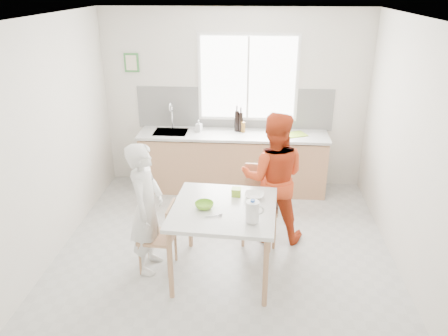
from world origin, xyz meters
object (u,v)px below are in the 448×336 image
object	(u,v)px
bowl_green	(204,205)
wine_bottle_a	(237,121)
chair_left	(162,234)
person_white	(146,209)
person_red	(273,178)
chair_far	(261,200)
milk_jug	(253,211)
wine_bottle_b	(241,122)
bowl_white	(254,196)
dining_table	(224,214)

from	to	relation	value
bowl_green	wine_bottle_a	world-z (taller)	wine_bottle_a
chair_left	wine_bottle_a	size ratio (longest dim) A/B	2.55
person_white	person_red	xyz separation A→B (m)	(1.39, 0.76, 0.07)
bowl_green	wine_bottle_a	xyz separation A→B (m)	(0.22, 2.32, 0.21)
chair_far	bowl_green	distance (m)	1.09
person_red	wine_bottle_a	bearing A→B (deg)	-67.11
milk_jug	wine_bottle_b	bearing A→B (deg)	98.46
chair_far	milk_jug	world-z (taller)	milk_jug
bowl_white	wine_bottle_a	bearing A→B (deg)	98.13
person_red	bowl_white	bearing A→B (deg)	72.10
dining_table	wine_bottle_a	distance (m)	2.31
dining_table	chair_left	xyz separation A→B (m)	(-0.69, 0.04, -0.30)
chair_far	person_red	world-z (taller)	person_red
chair_far	bowl_white	distance (m)	0.67
person_white	person_red	distance (m)	1.58
dining_table	milk_jug	xyz separation A→B (m)	(0.31, -0.30, 0.21)
chair_far	bowl_white	world-z (taller)	chair_far
chair_far	person_red	xyz separation A→B (m)	(0.14, 0.01, 0.30)
dining_table	person_white	world-z (taller)	person_white
bowl_green	wine_bottle_b	world-z (taller)	wine_bottle_b
bowl_green	bowl_white	bearing A→B (deg)	27.49
person_white	wine_bottle_a	bearing A→B (deg)	-17.78
person_white	dining_table	bearing A→B (deg)	-90.00
chair_far	bowl_white	size ratio (longest dim) A/B	4.39
wine_bottle_b	chair_far	bearing A→B (deg)	-77.81
person_white	bowl_white	size ratio (longest dim) A/B	6.93
bowl_green	chair_far	bearing A→B (deg)	54.30
wine_bottle_b	dining_table	bearing A→B (deg)	-92.07
dining_table	bowl_green	bearing A→B (deg)	-169.44
person_red	person_white	bearing A→B (deg)	32.13
bowl_green	wine_bottle_b	size ratio (longest dim) A/B	0.66
chair_left	person_white	xyz separation A→B (m)	(-0.16, 0.01, 0.31)
chair_left	wine_bottle_b	xyz separation A→B (m)	(0.77, 2.23, 0.62)
person_white	wine_bottle_b	distance (m)	2.42
dining_table	bowl_white	distance (m)	0.41
chair_left	milk_jug	world-z (taller)	milk_jug
person_white	milk_jug	bearing A→B (deg)	-103.42
dining_table	bowl_green	xyz separation A→B (m)	(-0.20, -0.04, 0.12)
chair_far	chair_left	bearing A→B (deg)	-141.62
person_red	wine_bottle_b	xyz separation A→B (m)	(-0.46, 1.46, 0.25)
person_red	milk_jug	distance (m)	1.14
bowl_white	wine_bottle_a	distance (m)	2.09
chair_left	person_red	world-z (taller)	person_red
chair_left	chair_far	size ratio (longest dim) A/B	0.85
chair_far	wine_bottle_b	size ratio (longest dim) A/B	3.19
dining_table	person_white	xyz separation A→B (m)	(-0.85, 0.05, 0.00)
dining_table	person_white	distance (m)	0.85
dining_table	wine_bottle_a	world-z (taller)	wine_bottle_a
bowl_green	dining_table	bearing A→B (deg)	10.56
person_red	wine_bottle_a	xyz separation A→B (m)	(-0.52, 1.48, 0.26)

